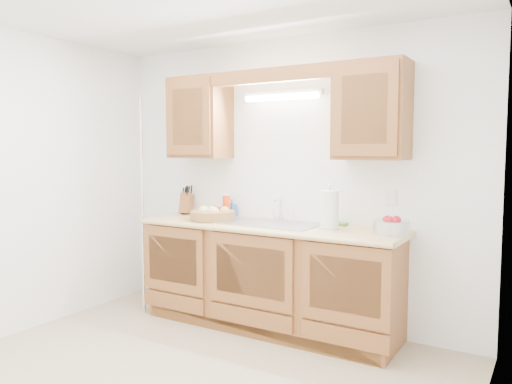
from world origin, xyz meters
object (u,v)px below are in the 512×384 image
Objects in this scene: knife_block at (187,203)px; apple_bowl at (391,226)px; paper_towel at (330,210)px; fruit_basket at (213,214)px.

knife_block is 0.83× the size of apple_bowl.
paper_towel reaches higher than apple_bowl.
paper_towel is 1.02× the size of apple_bowl.
knife_block is at bearing 174.49° from paper_towel.
paper_towel is (1.57, -0.15, 0.05)m from knife_block.
paper_towel reaches higher than knife_block.
knife_block is 1.58m from paper_towel.
fruit_basket is at bearing -177.17° from apple_bowl.
knife_block reaches higher than apple_bowl.
apple_bowl is at bearing 1.08° from paper_towel.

